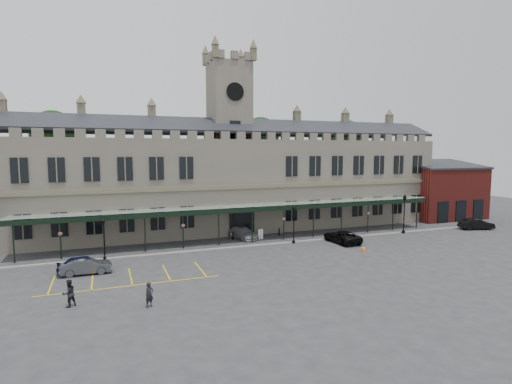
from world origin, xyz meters
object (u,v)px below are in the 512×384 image
object	(u,v)px
lamp_post_left	(104,235)
car_van	(342,237)
clock_tower	(229,132)
traffic_cone	(364,249)
car_taxi	(242,233)
station_building	(230,182)
person_a	(149,295)
lamp_post_right	(404,210)
person_b	(69,293)
car_left_b	(86,266)
lamp_post_mid	(294,220)
sign_board	(261,234)
car_right_b	(476,224)
car_left_a	(85,264)

from	to	relation	value
lamp_post_left	car_van	world-z (taller)	lamp_post_left
clock_tower	traffic_cone	bearing A→B (deg)	-61.69
car_taxi	station_building	bearing A→B (deg)	68.71
person_a	lamp_post_right	bearing A→B (deg)	-7.59
car_taxi	person_b	xyz separation A→B (m)	(-17.91, -16.03, 0.23)
car_taxi	person_b	size ratio (longest dim) A/B	2.60
car_left_b	lamp_post_right	bearing A→B (deg)	-83.26
station_building	lamp_post_mid	world-z (taller)	station_building
sign_board	person_a	size ratio (longest dim) A/B	0.71
station_building	car_van	distance (m)	16.80
car_right_b	car_left_a	bearing A→B (deg)	108.95
person_b	sign_board	bearing A→B (deg)	-176.22
lamp_post_right	person_a	world-z (taller)	lamp_post_right
car_left_b	person_a	distance (m)	10.40
clock_tower	car_left_a	distance (m)	25.94
car_right_b	lamp_post_mid	bearing A→B (deg)	103.30
lamp_post_mid	traffic_cone	size ratio (longest dim) A/B	6.12
car_van	sign_board	bearing A→B (deg)	-35.23
station_building	lamp_post_left	size ratio (longest dim) A/B	14.50
lamp_post_right	traffic_cone	distance (m)	12.82
lamp_post_right	car_taxi	world-z (taller)	lamp_post_right
traffic_cone	car_right_b	bearing A→B (deg)	12.80
car_left_a	car_taxi	bearing A→B (deg)	-74.27
car_taxi	person_a	size ratio (longest dim) A/B	2.84
lamp_post_mid	car_right_b	distance (m)	26.79
clock_tower	sign_board	distance (m)	14.70
car_taxi	car_van	world-z (taller)	car_van
clock_tower	lamp_post_left	world-z (taller)	clock_tower
lamp_post_mid	traffic_cone	distance (m)	8.41
sign_board	person_b	bearing A→B (deg)	-159.86
person_a	car_left_a	bearing A→B (deg)	84.39
car_van	car_right_b	bearing A→B (deg)	176.93
car_left_b	car_van	xyz separation A→B (m)	(27.17, 2.35, 0.02)
station_building	person_a	distance (m)	28.20
lamp_post_mid	car_van	xyz separation A→B (m)	(5.35, -1.72, -1.95)
lamp_post_right	car_left_a	distance (m)	37.96
car_taxi	person_a	distance (m)	22.14
station_building	traffic_cone	xyz separation A→B (m)	(9.28, -17.14, -6.11)
car_left_a	car_van	bearing A→B (deg)	-95.53
traffic_cone	car_right_b	size ratio (longest dim) A/B	0.16
car_left_a	car_taxi	xyz separation A→B (m)	(17.27, 8.12, -0.04)
lamp_post_left	traffic_cone	xyz separation A→B (m)	(25.30, -6.68, -2.09)
car_left_a	car_right_b	distance (m)	48.70
lamp_post_mid	lamp_post_right	distance (m)	15.75
lamp_post_left	car_van	distance (m)	25.82
clock_tower	car_left_a	xyz separation A→B (m)	(-17.65, -14.43, -12.36)
sign_board	car_right_b	distance (m)	29.87
lamp_post_left	lamp_post_right	distance (m)	36.09
lamp_post_right	lamp_post_mid	bearing A→B (deg)	-179.92
traffic_cone	clock_tower	bearing A→B (deg)	118.31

